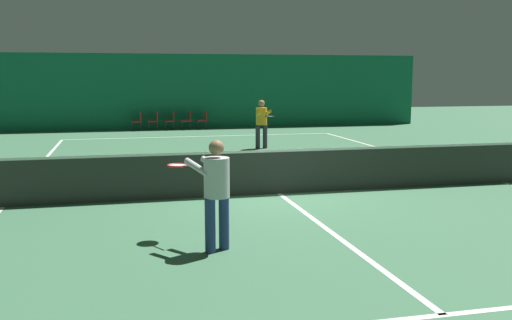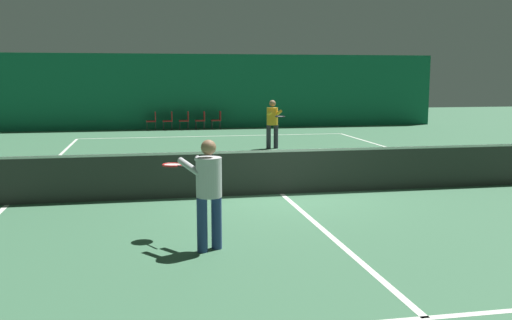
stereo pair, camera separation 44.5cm
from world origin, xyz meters
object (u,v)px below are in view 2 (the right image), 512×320
courtside_chair_2 (185,119)px  courtside_chair_1 (169,119)px  player_near (207,186)px  courtside_chair_3 (202,119)px  courtside_chair_4 (218,119)px  tennis_net (282,170)px  player_far (273,121)px  courtside_chair_0 (153,120)px

courtside_chair_2 → courtside_chair_1: bearing=-90.0°
player_near → courtside_chair_2: player_near is taller
courtside_chair_3 → player_near: bearing=-5.3°
courtside_chair_3 → courtside_chair_4: bearing=90.0°
courtside_chair_1 → tennis_net: bearing=6.6°
player_far → courtside_chair_2: size_ratio=1.98×
courtside_chair_0 → courtside_chair_2: 1.50m
player_far → courtside_chair_3: player_far is taller
tennis_net → player_far: 7.61m
tennis_net → courtside_chair_1: size_ratio=14.29×
player_far → courtside_chair_1: (-3.20, 7.59, -0.49)m
courtside_chair_1 → courtside_chair_2: 0.75m
player_near → courtside_chair_2: 18.67m
courtside_chair_0 → courtside_chair_2: bearing=90.0°
player_far → courtside_chair_1: player_far is taller
courtside_chair_0 → courtside_chair_2: same height
courtside_chair_2 → courtside_chair_3: size_ratio=1.00×
courtside_chair_3 → courtside_chair_2: bearing=-90.0°
player_near → courtside_chair_0: size_ratio=1.91×
tennis_net → courtside_chair_0: tennis_net is taller
courtside_chair_2 → tennis_net: bearing=3.7°
courtside_chair_2 → courtside_chair_3: 0.75m
player_near → courtside_chair_1: size_ratio=1.91×
courtside_chair_0 → player_near: bearing=1.6°
player_far → courtside_chair_3: size_ratio=1.98×
tennis_net → courtside_chair_3: (-0.23, 15.04, -0.03)m
player_near → courtside_chair_0: bearing=-27.1°
courtside_chair_1 → courtside_chair_0: bearing=-90.0°
courtside_chair_3 → courtside_chair_4: same height
player_far → courtside_chair_4: (-0.95, 7.59, -0.49)m
tennis_net → courtside_chair_4: bearing=88.0°
player_far → courtside_chair_1: 8.25m
tennis_net → courtside_chair_2: tennis_net is taller
player_near → courtside_chair_1: (0.24, 18.64, -0.45)m
courtside_chair_3 → courtside_chair_1: bearing=-90.0°
tennis_net → player_near: (-1.97, -3.60, 0.43)m
player_near → player_far: size_ratio=0.96×
player_near → player_far: bearing=-45.9°
courtside_chair_1 → courtside_chair_4: same height
tennis_net → courtside_chair_2: 15.07m
player_near → courtside_chair_3: 18.73m
courtside_chair_0 → courtside_chair_1: (0.75, 0.00, 0.00)m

